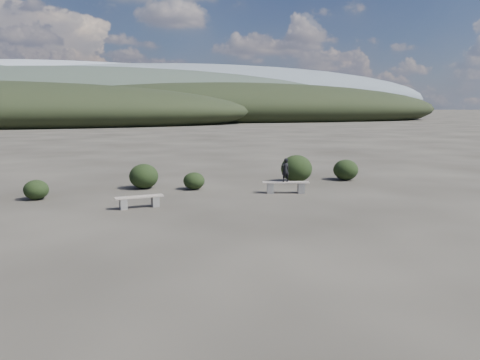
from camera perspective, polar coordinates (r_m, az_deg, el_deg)
name	(u,v)px	position (r m, az deg, el deg)	size (l,w,h in m)	color
ground	(256,239)	(13.07, 1.97, -7.16)	(1200.00, 1200.00, 0.00)	#292520
bench_left	(139,201)	(17.30, -12.16, -2.49)	(1.76, 0.55, 0.43)	slate
bench_right	(286,186)	(19.90, 5.61, -0.76)	(1.99, 0.99, 0.49)	slate
seated_person	(285,170)	(19.79, 5.55, 1.22)	(0.37, 0.24, 1.00)	black
shrub_a	(36,190)	(20.11, -23.60, -1.09)	(0.96, 0.96, 0.78)	black
shrub_b	(144,176)	(21.36, -11.65, 0.45)	(1.29, 1.29, 1.11)	black
shrub_c	(194,181)	(20.82, -5.63, -0.10)	(0.95, 0.95, 0.76)	black
shrub_d	(296,169)	(22.85, 6.90, 1.39)	(1.52, 1.52, 1.33)	black
shrub_e	(346,170)	(23.97, 12.76, 1.22)	(1.23, 1.23, 1.03)	black
mountain_ridges	(85,97)	(350.99, -18.32, 9.58)	(500.00, 400.00, 56.00)	black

